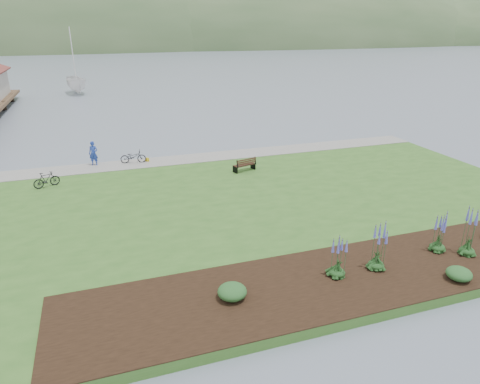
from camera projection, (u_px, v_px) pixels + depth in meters
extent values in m
plane|color=slate|center=(228.00, 198.00, 24.26)|extent=(600.00, 600.00, 0.00)
cube|color=#305D21|center=(239.00, 208.00, 22.42)|extent=(34.00, 20.00, 0.40)
cube|color=gray|center=(199.00, 158.00, 30.19)|extent=(34.00, 2.20, 0.03)
cube|color=black|center=(378.00, 270.00, 16.36)|extent=(24.00, 4.40, 0.04)
cube|color=#311B13|center=(244.00, 165.00, 27.42)|extent=(1.52, 0.89, 0.04)
cube|color=#311B13|center=(247.00, 162.00, 27.12)|extent=(1.42, 0.54, 0.45)
cube|color=black|center=(235.00, 170.00, 27.12)|extent=(0.19, 0.49, 0.40)
cube|color=black|center=(253.00, 166.00, 27.87)|extent=(0.19, 0.49, 0.40)
imported|color=#213A9A|center=(93.00, 151.00, 28.28)|extent=(0.83, 0.70, 1.92)
imported|color=black|center=(133.00, 157.00, 28.96)|extent=(0.87, 1.77, 0.89)
imported|color=black|center=(46.00, 180.00, 24.64)|extent=(0.99, 1.54, 0.90)
imported|color=silver|center=(78.00, 94.00, 61.05)|extent=(12.61, 12.77, 28.50)
cube|color=gold|center=(147.00, 160.00, 29.34)|extent=(0.25, 0.30, 0.27)
ellipsoid|color=#153B16|center=(376.00, 265.00, 16.40)|extent=(0.62, 0.62, 0.31)
cone|color=#4C52B1|center=(379.00, 240.00, 16.00)|extent=(0.40, 0.40, 1.85)
ellipsoid|color=#153B16|center=(437.00, 247.00, 17.69)|extent=(0.62, 0.62, 0.31)
cone|color=#4C52B1|center=(441.00, 227.00, 17.34)|extent=(0.40, 0.40, 1.58)
ellipsoid|color=#153B16|center=(467.00, 251.00, 17.40)|extent=(0.62, 0.62, 0.31)
cone|color=#4C52B1|center=(472.00, 227.00, 17.00)|extent=(0.36, 0.36, 1.89)
ellipsoid|color=#153B16|center=(337.00, 272.00, 15.90)|extent=(0.62, 0.62, 0.31)
cone|color=#4C52B1|center=(339.00, 250.00, 15.55)|extent=(0.40, 0.40, 1.59)
ellipsoid|color=#1E4C21|center=(232.00, 292.00, 14.57)|extent=(1.01, 1.01, 0.51)
ellipsoid|color=#1E4C21|center=(459.00, 274.00, 15.66)|extent=(0.92, 0.92, 0.46)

